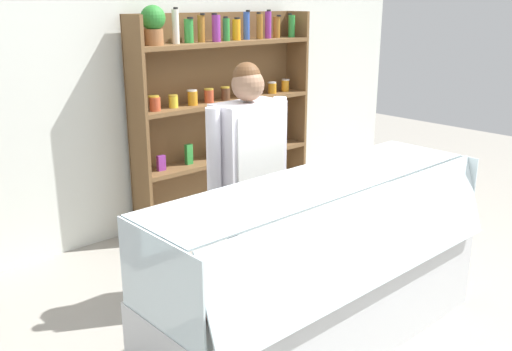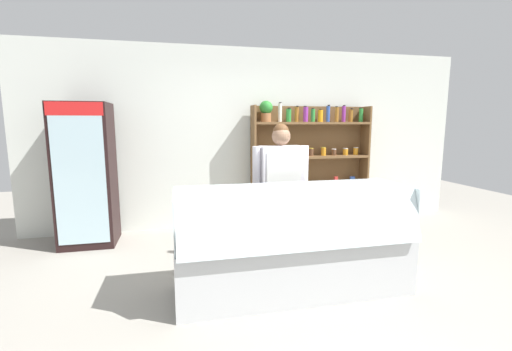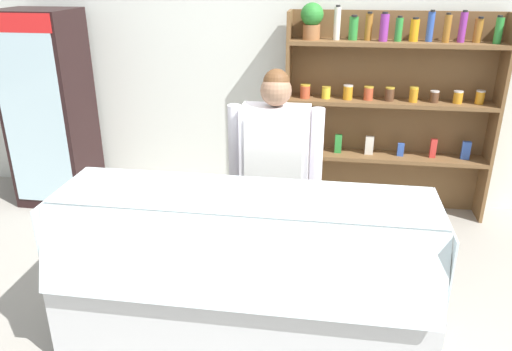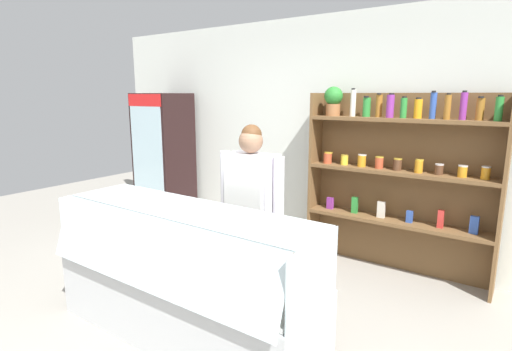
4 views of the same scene
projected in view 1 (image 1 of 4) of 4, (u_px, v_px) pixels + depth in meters
name	position (u px, v px, depth m)	size (l,w,h in m)	color
ground_plane	(337.00, 333.00, 3.48)	(12.00, 12.00, 0.00)	gray
back_wall	(129.00, 76.00, 4.70)	(6.80, 0.10, 2.70)	silver
shelving_unit	(219.00, 102.00, 5.14)	(1.86, 0.29, 1.91)	brown
deli_display_case	(321.00, 296.00, 3.28)	(2.18, 0.74, 1.01)	silver
shop_clerk	(249.00, 164.00, 3.68)	(0.65, 0.25, 1.58)	#2D2D38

